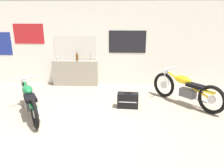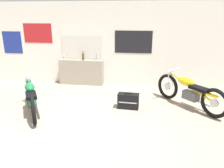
{
  "view_description": "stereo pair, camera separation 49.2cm",
  "coord_description": "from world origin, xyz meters",
  "px_view_note": "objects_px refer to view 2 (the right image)",
  "views": [
    {
      "loc": [
        1.15,
        -3.91,
        2.4
      ],
      "look_at": [
        0.92,
        1.36,
        0.7
      ],
      "focal_mm": 35.0,
      "sensor_mm": 36.0,
      "label": 1
    },
    {
      "loc": [
        1.64,
        -3.87,
        2.4
      ],
      "look_at": [
        0.92,
        1.36,
        0.7
      ],
      "focal_mm": 35.0,
      "sensor_mm": 36.0,
      "label": 2
    }
  ],
  "objects_px": {
    "motorcycle_yellow": "(189,91)",
    "hard_case_black": "(128,101)",
    "motorcycle_green": "(31,97)",
    "bottle_left_center": "(83,56)",
    "bottle_center": "(97,56)",
    "bottle_leftmost": "(64,57)"
  },
  "relations": [
    {
      "from": "bottle_leftmost",
      "to": "motorcycle_green",
      "type": "xyz_separation_m",
      "value": [
        -0.04,
        -2.42,
        -0.54
      ]
    },
    {
      "from": "bottle_center",
      "to": "motorcycle_green",
      "type": "xyz_separation_m",
      "value": [
        -1.2,
        -2.47,
        -0.6
      ]
    },
    {
      "from": "bottle_left_center",
      "to": "bottle_center",
      "type": "relative_size",
      "value": 1.0
    },
    {
      "from": "bottle_leftmost",
      "to": "motorcycle_yellow",
      "type": "bearing_deg",
      "value": -21.25
    },
    {
      "from": "hard_case_black",
      "to": "motorcycle_green",
      "type": "bearing_deg",
      "value": -166.54
    },
    {
      "from": "bottle_leftmost",
      "to": "bottle_center",
      "type": "bearing_deg",
      "value": 2.38
    },
    {
      "from": "motorcycle_green",
      "to": "motorcycle_yellow",
      "type": "height_order",
      "value": "motorcycle_yellow"
    },
    {
      "from": "motorcycle_green",
      "to": "motorcycle_yellow",
      "type": "xyz_separation_m",
      "value": [
        4.0,
        0.88,
        0.03
      ]
    },
    {
      "from": "bottle_left_center",
      "to": "hard_case_black",
      "type": "height_order",
      "value": "bottle_left_center"
    },
    {
      "from": "motorcycle_yellow",
      "to": "hard_case_black",
      "type": "distance_m",
      "value": 1.63
    },
    {
      "from": "bottle_center",
      "to": "motorcycle_yellow",
      "type": "xyz_separation_m",
      "value": [
        2.8,
        -1.59,
        -0.58
      ]
    },
    {
      "from": "bottle_center",
      "to": "motorcycle_yellow",
      "type": "bearing_deg",
      "value": -29.57
    },
    {
      "from": "bottle_left_center",
      "to": "motorcycle_green",
      "type": "relative_size",
      "value": 0.17
    },
    {
      "from": "motorcycle_yellow",
      "to": "hard_case_black",
      "type": "xyz_separation_m",
      "value": [
        -1.59,
        -0.3,
        -0.24
      ]
    },
    {
      "from": "bottle_center",
      "to": "hard_case_black",
      "type": "bearing_deg",
      "value": -57.27
    },
    {
      "from": "bottle_left_center",
      "to": "motorcycle_green",
      "type": "bearing_deg",
      "value": -106.92
    },
    {
      "from": "motorcycle_green",
      "to": "bottle_leftmost",
      "type": "bearing_deg",
      "value": 89.13
    },
    {
      "from": "motorcycle_yellow",
      "to": "bottle_left_center",
      "type": "bearing_deg",
      "value": 155.14
    },
    {
      "from": "bottle_left_center",
      "to": "motorcycle_yellow",
      "type": "relative_size",
      "value": 0.18
    },
    {
      "from": "motorcycle_green",
      "to": "bottle_left_center",
      "type": "bearing_deg",
      "value": 73.08
    },
    {
      "from": "bottle_center",
      "to": "motorcycle_yellow",
      "type": "distance_m",
      "value": 3.27
    },
    {
      "from": "bottle_leftmost",
      "to": "bottle_center",
      "type": "height_order",
      "value": "bottle_center"
    }
  ]
}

